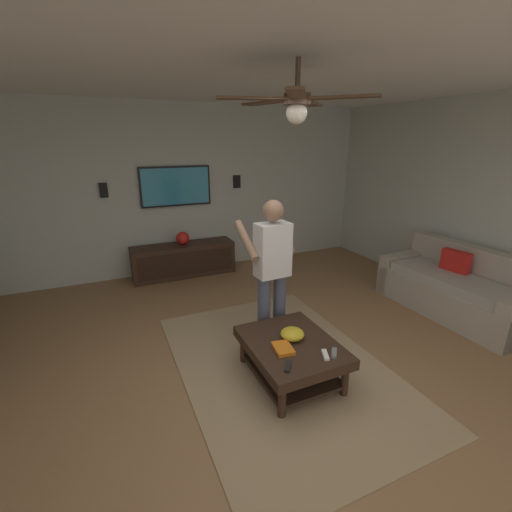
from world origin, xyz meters
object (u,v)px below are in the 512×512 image
(person_standing, at_px, (272,265))
(remote_white, at_px, (325,355))
(wall_speaker_right, at_px, (104,190))
(vase_round, at_px, (183,238))
(book, at_px, (283,348))
(couch, at_px, (455,289))
(coffee_table, at_px, (291,351))
(tv, at_px, (176,186))
(media_console, at_px, (184,260))
(remote_grey, at_px, (334,353))
(wall_speaker_left, at_px, (237,182))
(ceiling_fan, at_px, (295,103))
(bowl, at_px, (292,334))
(remote_black, at_px, (288,366))

(person_standing, bearing_deg, remote_white, 179.19)
(wall_speaker_right, bearing_deg, remote_white, -157.11)
(vase_round, bearing_deg, book, -177.09)
(couch, height_order, wall_speaker_right, wall_speaker_right)
(couch, distance_m, coffee_table, 2.72)
(tv, bearing_deg, media_console, 0.00)
(remote_grey, relative_size, wall_speaker_left, 0.68)
(media_console, bearing_deg, vase_round, 22.10)
(wall_speaker_right, xyz_separation_m, ceiling_fan, (-3.40, -1.37, 1.00))
(coffee_table, relative_size, wall_speaker_right, 4.55)
(remote_white, bearing_deg, wall_speaker_left, 13.83)
(person_standing, height_order, bowl, person_standing)
(tv, distance_m, vase_round, 0.87)
(vase_round, bearing_deg, coffee_table, -174.51)
(tv, distance_m, remote_white, 3.89)
(vase_round, bearing_deg, remote_black, -178.69)
(remote_grey, bearing_deg, wall_speaker_left, -149.72)
(media_console, bearing_deg, remote_grey, 9.04)
(person_standing, relative_size, bowl, 7.20)
(couch, xyz_separation_m, vase_round, (2.81, 3.00, 0.34))
(vase_round, distance_m, wall_speaker_left, 1.41)
(couch, height_order, ceiling_fan, ceiling_fan)
(tv, bearing_deg, ceiling_fan, 4.41)
(bowl, xyz_separation_m, vase_round, (3.09, 0.34, 0.21))
(coffee_table, xyz_separation_m, media_console, (3.15, 0.30, -0.02))
(couch, relative_size, remote_white, 12.76)
(tv, bearing_deg, wall_speaker_right, -90.68)
(couch, distance_m, media_console, 4.12)
(book, distance_m, wall_speaker_left, 3.77)
(ceiling_fan, bearing_deg, book, 132.51)
(media_console, xyz_separation_m, remote_grey, (-3.48, -0.55, 0.14))
(remote_white, height_order, ceiling_fan, ceiling_fan)
(coffee_table, distance_m, tv, 3.60)
(bowl, relative_size, vase_round, 1.03)
(remote_white, relative_size, book, 0.68)
(remote_white, bearing_deg, media_console, 31.00)
(remote_grey, bearing_deg, person_standing, -134.07)
(remote_grey, bearing_deg, remote_white, -58.20)
(book, bearing_deg, media_console, -169.36)
(wall_speaker_left, xyz_separation_m, wall_speaker_right, (0.00, 2.20, -0.03))
(remote_black, relative_size, vase_round, 0.68)
(ceiling_fan, bearing_deg, bowl, -57.37)
(couch, relative_size, remote_black, 12.76)
(person_standing, xyz_separation_m, ceiling_fan, (-0.67, 0.16, 1.55))
(media_console, height_order, wall_speaker_right, wall_speaker_right)
(coffee_table, height_order, media_console, media_console)
(wall_speaker_left, height_order, ceiling_fan, ceiling_fan)
(book, xyz_separation_m, wall_speaker_left, (3.49, -0.92, 1.10))
(book, height_order, wall_speaker_left, wall_speaker_left)
(media_console, xyz_separation_m, wall_speaker_right, (0.25, 1.11, 1.21))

